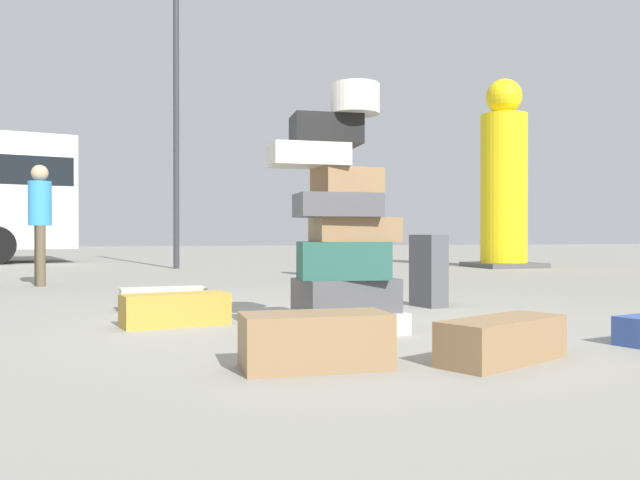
# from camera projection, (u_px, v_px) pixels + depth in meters

# --- Properties ---
(ground_plane) EXTENTS (80.00, 80.00, 0.00)m
(ground_plane) POSITION_uv_depth(u_px,v_px,m) (319.00, 329.00, 4.69)
(ground_plane) COLOR gray
(suitcase_tower) EXTENTS (0.90, 0.61, 1.71)m
(suitcase_tower) POSITION_uv_depth(u_px,v_px,m) (342.00, 230.00, 4.49)
(suitcase_tower) COLOR beige
(suitcase_tower) RESTS_ON ground
(suitcase_tan_behind_tower) EXTENTS (0.82, 0.44, 0.24)m
(suitcase_tan_behind_tower) POSITION_uv_depth(u_px,v_px,m) (175.00, 309.00, 4.86)
(suitcase_tan_behind_tower) COLOR #B28C33
(suitcase_tan_behind_tower) RESTS_ON ground
(suitcase_cream_foreground_near) EXTENTS (0.76, 0.36, 0.20)m
(suitcase_cream_foreground_near) POSITION_uv_depth(u_px,v_px,m) (163.00, 299.00, 5.89)
(suitcase_cream_foreground_near) COLOR beige
(suitcase_cream_foreground_near) RESTS_ON ground
(suitcase_brown_foreground_far) EXTENTS (0.85, 0.60, 0.23)m
(suitcase_brown_foreground_far) POSITION_uv_depth(u_px,v_px,m) (502.00, 340.00, 3.45)
(suitcase_brown_foreground_far) COLOR olive
(suitcase_brown_foreground_far) RESTS_ON ground
(suitcase_brown_upright_blue) EXTENTS (0.76, 0.39, 0.28)m
(suitcase_brown_upright_blue) POSITION_uv_depth(u_px,v_px,m) (315.00, 341.00, 3.30)
(suitcase_brown_upright_blue) COLOR olive
(suitcase_brown_upright_blue) RESTS_ON ground
(suitcase_charcoal_white_trunk) EXTENTS (0.26, 0.38, 0.68)m
(suitcase_charcoal_white_trunk) POSITION_uv_depth(u_px,v_px,m) (428.00, 271.00, 6.16)
(suitcase_charcoal_white_trunk) COLOR #4C4C51
(suitcase_charcoal_white_trunk) RESTS_ON ground
(person_bearded_onlooker) EXTENTS (0.30, 0.30, 1.66)m
(person_bearded_onlooker) POSITION_uv_depth(u_px,v_px,m) (341.00, 215.00, 10.20)
(person_bearded_onlooker) COLOR brown
(person_bearded_onlooker) RESTS_ON ground
(person_tourist_with_camera) EXTENTS (0.30, 0.34, 1.62)m
(person_tourist_with_camera) POSITION_uv_depth(u_px,v_px,m) (40.00, 214.00, 8.72)
(person_tourist_with_camera) COLOR brown
(person_tourist_with_camera) RESTS_ON ground
(yellow_dummy_statue) EXTENTS (1.37, 1.37, 4.02)m
(yellow_dummy_statue) POSITION_uv_depth(u_px,v_px,m) (504.00, 184.00, 13.96)
(yellow_dummy_statue) COLOR yellow
(yellow_dummy_statue) RESTS_ON ground
(lamp_post) EXTENTS (0.36, 0.36, 6.90)m
(lamp_post) POSITION_uv_depth(u_px,v_px,m) (176.00, 52.00, 13.31)
(lamp_post) COLOR #333338
(lamp_post) RESTS_ON ground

